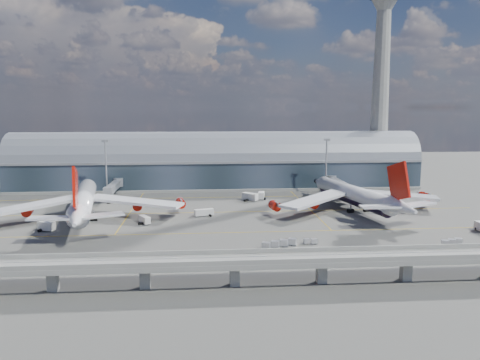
{
  "coord_description": "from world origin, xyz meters",
  "views": [
    {
      "loc": [
        -6.76,
        -155.8,
        39.89
      ],
      "look_at": [
        6.38,
        10.0,
        14.0
      ],
      "focal_mm": 35.0,
      "sensor_mm": 36.0,
      "label": 1
    }
  ],
  "objects": [
    {
      "name": "ground",
      "position": [
        0.0,
        0.0,
        0.0
      ],
      "size": [
        500.0,
        500.0,
        0.0
      ],
      "primitive_type": "plane",
      "color": "#474744",
      "rests_on": "ground"
    },
    {
      "name": "taxi_lines",
      "position": [
        0.0,
        22.11,
        0.01
      ],
      "size": [
        200.0,
        80.12,
        0.01
      ],
      "color": "gold",
      "rests_on": "ground"
    },
    {
      "name": "terminal",
      "position": [
        0.0,
        77.99,
        11.34
      ],
      "size": [
        200.0,
        30.0,
        28.0
      ],
      "color": "#1F2B34",
      "rests_on": "ground"
    },
    {
      "name": "control_tower",
      "position": [
        85.0,
        83.0,
        51.64
      ],
      "size": [
        19.0,
        19.0,
        103.0
      ],
      "color": "gray",
      "rests_on": "ground"
    },
    {
      "name": "guideway",
      "position": [
        -0.0,
        -55.0,
        5.29
      ],
      "size": [
        220.0,
        8.5,
        7.2
      ],
      "color": "gray",
      "rests_on": "ground"
    },
    {
      "name": "floodlight_mast_left",
      "position": [
        -50.0,
        55.0,
        13.63
      ],
      "size": [
        3.0,
        0.7,
        25.7
      ],
      "color": "gray",
      "rests_on": "ground"
    },
    {
      "name": "floodlight_mast_right",
      "position": [
        50.0,
        55.0,
        13.63
      ],
      "size": [
        3.0,
        0.7,
        25.7
      ],
      "color": "gray",
      "rests_on": "ground"
    },
    {
      "name": "airliner_left",
      "position": [
        -49.55,
        10.96,
        6.73
      ],
      "size": [
        73.14,
        76.99,
        23.55
      ],
      "rotation": [
        0.0,
        0.0,
        0.18
      ],
      "color": "white",
      "rests_on": "ground"
    },
    {
      "name": "airliner_right",
      "position": [
        52.19,
        18.3,
        5.97
      ],
      "size": [
        68.93,
        72.14,
        23.04
      ],
      "rotation": [
        0.0,
        0.0,
        0.21
      ],
      "color": "white",
      "rests_on": "ground"
    },
    {
      "name": "jet_bridge_left",
      "position": [
        -46.51,
        53.12,
        5.18
      ],
      "size": [
        4.4,
        28.0,
        7.25
      ],
      "color": "gray",
      "rests_on": "ground"
    },
    {
      "name": "jet_bridge_right",
      "position": [
        55.3,
        51.18,
        5.18
      ],
      "size": [
        4.4,
        32.0,
        7.25
      ],
      "color": "gray",
      "rests_on": "ground"
    },
    {
      "name": "service_truck_0",
      "position": [
        -27.29,
        4.43,
        1.31
      ],
      "size": [
        4.72,
        6.35,
        2.54
      ],
      "rotation": [
        0.0,
        0.0,
        0.5
      ],
      "color": "silver",
      "rests_on": "ground"
    },
    {
      "name": "service_truck_1",
      "position": [
        -58.02,
        -3.04,
        1.54
      ],
      "size": [
        5.75,
        4.04,
        3.04
      ],
      "rotation": [
        0.0,
        0.0,
        1.23
      ],
      "color": "silver",
      "rests_on": "ground"
    },
    {
      "name": "service_truck_2",
      "position": [
        -6.69,
        14.13,
        1.33
      ],
      "size": [
        7.33,
        3.97,
        2.56
      ],
      "rotation": [
        0.0,
        0.0,
        1.86
      ],
      "color": "silver",
      "rests_on": "ground"
    },
    {
      "name": "service_truck_4",
      "position": [
        18.48,
        44.4,
        1.6
      ],
      "size": [
        3.49,
        5.83,
        3.17
      ],
      "rotation": [
        0.0,
        0.0,
        -0.18
      ],
      "color": "silver",
      "rests_on": "ground"
    },
    {
      "name": "service_truck_5",
      "position": [
        13.26,
        41.46,
        1.68
      ],
      "size": [
        6.9,
        6.37,
        3.29
      ],
      "rotation": [
        0.0,
        0.0,
        0.88
      ],
      "color": "silver",
      "rests_on": "ground"
    },
    {
      "name": "cargo_train_0",
      "position": [
        24.53,
        -24.37,
        0.76
      ],
      "size": [
        4.41,
        1.82,
        1.46
      ],
      "rotation": [
        0.0,
        0.0,
        1.68
      ],
      "color": "gray",
      "rests_on": "ground"
    },
    {
      "name": "cargo_train_1",
      "position": [
        14.83,
        -26.94,
        1.0
      ],
      "size": [
        11.35,
        5.96,
        1.92
      ],
      "rotation": [
        0.0,
        0.0,
        1.19
      ],
      "color": "gray",
      "rests_on": "ground"
    },
    {
      "name": "cargo_train_2",
      "position": [
        65.48,
        -28.97,
        0.89
      ],
      "size": [
        7.73,
        3.92,
        1.7
      ],
      "rotation": [
        0.0,
        0.0,
        1.25
      ],
      "color": "gray",
      "rests_on": "ground"
    }
  ]
}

